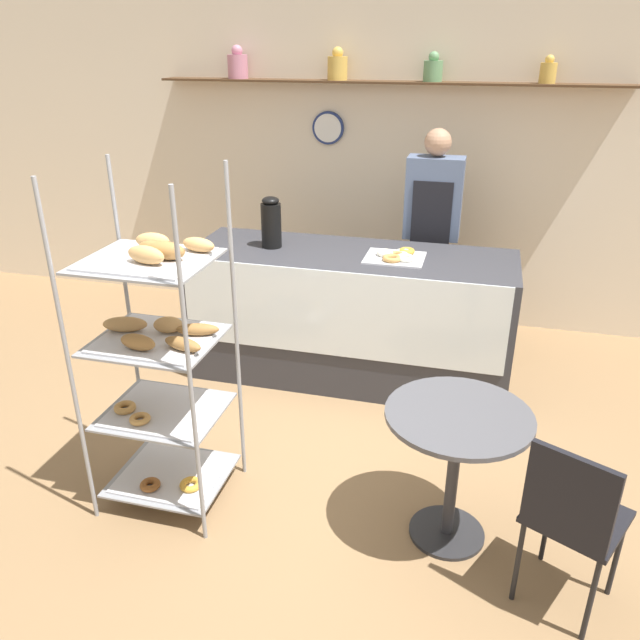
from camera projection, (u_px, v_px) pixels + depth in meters
name	position (u px, v px, depth m)	size (l,w,h in m)	color
ground_plane	(300.00, 479.00, 3.67)	(14.00, 14.00, 0.00)	olive
back_wall	(383.00, 165.00, 5.41)	(10.00, 0.30, 2.70)	beige
display_counter	(350.00, 315.00, 4.64)	(2.34, 0.81, 0.97)	#333338
pastry_rack	(160.00, 355.00, 3.20)	(0.66, 0.58, 1.84)	gray
person_worker	(431.00, 234.00, 4.89)	(0.43, 0.23, 1.77)	#282833
cafe_table	(456.00, 445.00, 3.04)	(0.71, 0.71, 0.74)	#262628
cafe_chair	(572.00, 513.00, 2.62)	(0.51, 0.51, 0.88)	black
coffee_carafe	(271.00, 223.00, 4.51)	(0.15, 0.15, 0.37)	black
donut_tray_counter	(396.00, 256.00, 4.33)	(0.41, 0.35, 0.05)	silver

